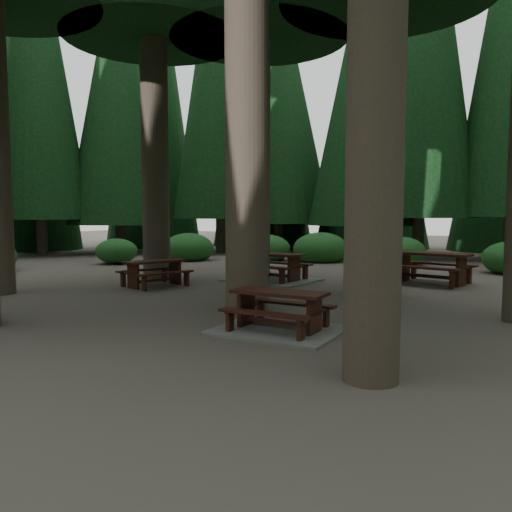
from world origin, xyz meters
The scene contains 6 objects.
ground centered at (0.00, 0.00, 0.00)m, with size 80.00×80.00×0.00m, color #504841.
picnic_table_a centered at (1.98, -0.81, 0.22)m, with size 2.04×1.69×0.69m.
picnic_table_b centered at (-3.28, 2.31, 0.47)m, with size 1.76×1.97×0.71m.
picnic_table_c centered at (-0.98, 4.81, 0.28)m, with size 2.65×2.28×0.82m.
picnic_table_d centered at (3.24, 6.46, 0.58)m, with size 2.33×2.03×0.88m.
shrub_ring centered at (0.70, 0.75, 0.40)m, with size 23.86×24.64×1.49m.
Camera 1 is at (5.56, -8.18, 1.95)m, focal length 35.00 mm.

